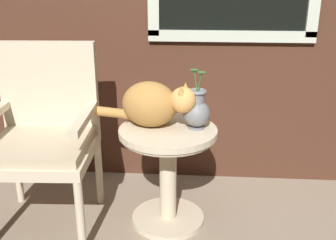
{
  "coord_description": "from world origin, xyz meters",
  "views": [
    {
      "loc": [
        0.21,
        -1.93,
        1.37
      ],
      "look_at": [
        0.06,
        0.1,
        0.63
      ],
      "focal_mm": 42.86,
      "sensor_mm": 36.0,
      "label": 1
    }
  ],
  "objects_px": {
    "wicker_side_table": "(168,159)",
    "pewter_vase_with_ivy": "(197,110)",
    "wicker_chair": "(44,130)",
    "cat": "(152,104)"
  },
  "relations": [
    {
      "from": "wicker_side_table",
      "to": "wicker_chair",
      "type": "bearing_deg",
      "value": -179.09
    },
    {
      "from": "wicker_side_table",
      "to": "cat",
      "type": "distance_m",
      "value": 0.33
    },
    {
      "from": "cat",
      "to": "pewter_vase_with_ivy",
      "type": "height_order",
      "value": "pewter_vase_with_ivy"
    },
    {
      "from": "wicker_chair",
      "to": "cat",
      "type": "distance_m",
      "value": 0.63
    },
    {
      "from": "cat",
      "to": "pewter_vase_with_ivy",
      "type": "bearing_deg",
      "value": -3.99
    },
    {
      "from": "wicker_side_table",
      "to": "wicker_chair",
      "type": "distance_m",
      "value": 0.71
    },
    {
      "from": "wicker_chair",
      "to": "cat",
      "type": "relative_size",
      "value": 1.7
    },
    {
      "from": "wicker_side_table",
      "to": "pewter_vase_with_ivy",
      "type": "distance_m",
      "value": 0.33
    },
    {
      "from": "wicker_chair",
      "to": "pewter_vase_with_ivy",
      "type": "bearing_deg",
      "value": 2.0
    },
    {
      "from": "pewter_vase_with_ivy",
      "to": "wicker_side_table",
      "type": "bearing_deg",
      "value": -173.13
    }
  ]
}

